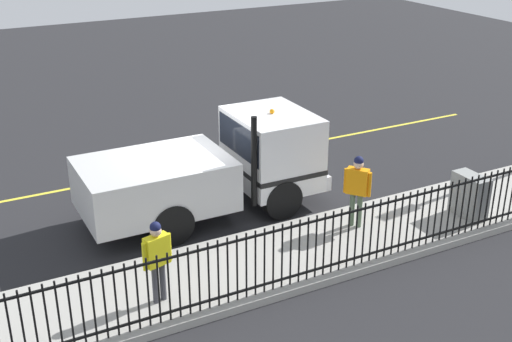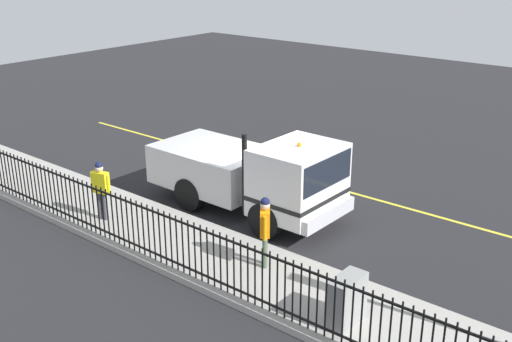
{
  "view_description": "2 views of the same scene",
  "coord_description": "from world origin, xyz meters",
  "px_view_note": "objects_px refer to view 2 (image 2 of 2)",
  "views": [
    {
      "loc": [
        13.55,
        -5.67,
        7.16
      ],
      "look_at": [
        1.21,
        0.84,
        1.25
      ],
      "focal_mm": 46.35,
      "sensor_mm": 36.0,
      "label": 1
    },
    {
      "loc": [
        12.63,
        10.32,
        7.14
      ],
      "look_at": [
        1.21,
        0.97,
        1.67
      ],
      "focal_mm": 43.15,
      "sensor_mm": 36.0,
      "label": 2
    }
  ],
  "objects_px": {
    "utility_cabinet": "(346,301)",
    "traffic_cone": "(329,194)",
    "worker_standing": "(265,225)",
    "work_truck": "(258,173)",
    "pedestrian_distant": "(101,184)"
  },
  "relations": [
    {
      "from": "worker_standing",
      "to": "utility_cabinet",
      "type": "height_order",
      "value": "worker_standing"
    },
    {
      "from": "pedestrian_distant",
      "to": "worker_standing",
      "type": "bearing_deg",
      "value": 174.28
    },
    {
      "from": "utility_cabinet",
      "to": "traffic_cone",
      "type": "distance_m",
      "value": 6.15
    },
    {
      "from": "pedestrian_distant",
      "to": "traffic_cone",
      "type": "height_order",
      "value": "pedestrian_distant"
    },
    {
      "from": "work_truck",
      "to": "utility_cabinet",
      "type": "bearing_deg",
      "value": 56.46
    },
    {
      "from": "pedestrian_distant",
      "to": "utility_cabinet",
      "type": "distance_m",
      "value": 7.61
    },
    {
      "from": "worker_standing",
      "to": "traffic_cone",
      "type": "distance_m",
      "value": 4.38
    },
    {
      "from": "work_truck",
      "to": "traffic_cone",
      "type": "distance_m",
      "value": 2.3
    },
    {
      "from": "worker_standing",
      "to": "work_truck",
      "type": "bearing_deg",
      "value": 3.98
    },
    {
      "from": "utility_cabinet",
      "to": "worker_standing",
      "type": "bearing_deg",
      "value": -106.76
    },
    {
      "from": "pedestrian_distant",
      "to": "utility_cabinet",
      "type": "bearing_deg",
      "value": 165.3
    },
    {
      "from": "work_truck",
      "to": "pedestrian_distant",
      "type": "bearing_deg",
      "value": -40.76
    },
    {
      "from": "worker_standing",
      "to": "pedestrian_distant",
      "type": "height_order",
      "value": "worker_standing"
    },
    {
      "from": "traffic_cone",
      "to": "work_truck",
      "type": "bearing_deg",
      "value": -34.77
    },
    {
      "from": "pedestrian_distant",
      "to": "work_truck",
      "type": "bearing_deg",
      "value": -145.5
    }
  ]
}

